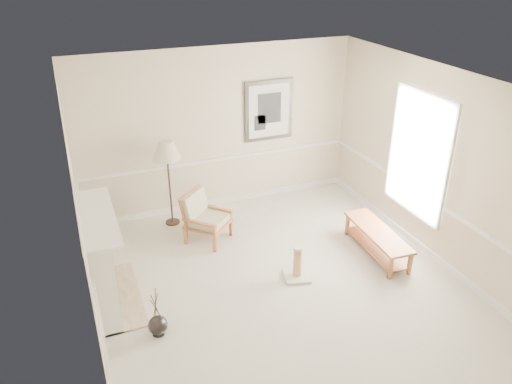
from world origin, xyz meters
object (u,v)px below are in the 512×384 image
at_px(armchair, 203,215).
at_px(bench, 377,238).
at_px(scratching_post, 297,268).
at_px(floor_lamp, 167,152).
at_px(floor_vase, 158,326).

relative_size(armchair, bench, 0.62).
relative_size(armchair, scratching_post, 1.71).
bearing_deg(armchair, scratching_post, -101.49).
bearing_deg(bench, armchair, 149.12).
xyz_separation_m(floor_lamp, bench, (2.76, -2.13, -1.05)).
distance_m(armchair, bench, 2.79).
height_order(floor_lamp, bench, floor_lamp).
bearing_deg(floor_lamp, bench, -37.66).
distance_m(floor_vase, floor_lamp, 3.03).
bearing_deg(floor_vase, bench, 8.67).
distance_m(floor_vase, scratching_post, 2.17).
relative_size(floor_vase, bench, 0.49).
height_order(floor_vase, bench, floor_vase).
xyz_separation_m(floor_vase, scratching_post, (2.13, 0.42, 0.03)).
bearing_deg(scratching_post, floor_lamp, 120.34).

